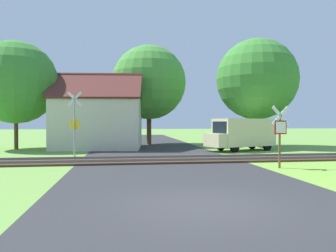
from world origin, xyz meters
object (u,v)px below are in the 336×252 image
Objects in this scene: mail_truck at (242,133)px; tree_left at (16,82)px; stop_sign_near at (280,132)px; tree_center at (149,83)px; tree_right at (257,79)px; house at (100,122)px; crossing_sign_far at (74,120)px.

tree_left is at bearing 58.56° from mail_truck.
mail_truck is at bearing -107.67° from stop_sign_near.
tree_right is at bearing -22.30° from tree_center.
tree_right is at bearing 3.87° from house.
tree_left is (-5.01, 5.84, 2.82)m from crossing_sign_far.
tree_left is 18.65m from tree_right.
tree_right is (13.63, 5.70, 3.37)m from crossing_sign_far.
crossing_sign_far reaches higher than stop_sign_near.
crossing_sign_far is 11.33m from mail_truck.
crossing_sign_far is 0.53× the size of house.
tree_center is (-4.49, 15.37, 3.88)m from stop_sign_near.
house is 1.36× the size of mail_truck.
house reaches higher than stop_sign_near.
tree_left is 10.68m from tree_center.
stop_sign_near is 0.31× the size of tree_right.
tree_right reaches higher than house.
house is 0.89× the size of tree_left.
mail_truck is at bearing -126.55° from tree_right.
stop_sign_near is at bearing 151.32° from mail_truck.
tree_left reaches higher than crossing_sign_far.
crossing_sign_far is 15.15m from tree_right.
tree_center is (4.08, 3.11, 3.44)m from house.
crossing_sign_far is at bearing -157.32° from tree_right.
tree_left is at bearing 179.56° from tree_right.
stop_sign_near is 0.52× the size of mail_truck.
tree_left reaches higher than stop_sign_near.
tree_right reaches higher than crossing_sign_far.
crossing_sign_far is 0.48× the size of tree_left.
tree_center reaches higher than mail_truck.
mail_truck is at bearing -15.28° from house.
house is 10.77m from mail_truck.
crossing_sign_far is at bearing -94.13° from house.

